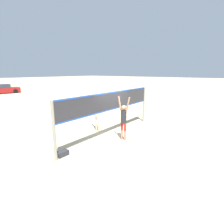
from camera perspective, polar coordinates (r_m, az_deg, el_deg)
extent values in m
plane|color=#C6B28C|center=(9.76, 0.00, -7.58)|extent=(200.00, 200.00, 0.00)
cylinder|color=gray|center=(7.07, -18.41, -6.13)|extent=(0.12, 0.12, 2.40)
cylinder|color=gray|center=(12.36, 10.36, 2.41)|extent=(0.12, 0.12, 2.40)
cube|color=#2D2D33|center=(9.26, 0.00, 3.63)|extent=(7.05, 0.02, 0.96)
cube|color=#1E4CB2|center=(9.20, 0.00, 6.39)|extent=(7.05, 0.03, 0.06)
cube|color=#1E4CB2|center=(9.35, 0.00, 0.90)|extent=(7.05, 0.03, 0.06)
cylinder|color=tan|center=(9.04, 4.24, -7.64)|extent=(0.11, 0.11, 0.50)
cylinder|color=red|center=(8.89, 4.29, -4.88)|extent=(0.12, 0.12, 0.41)
cylinder|color=tan|center=(9.14, 3.20, -7.38)|extent=(0.11, 0.11, 0.50)
cylinder|color=red|center=(8.99, 3.23, -4.65)|extent=(0.12, 0.12, 0.41)
cylinder|color=#26262D|center=(8.79, 3.81, -1.48)|extent=(0.28, 0.28, 0.65)
sphere|color=tan|center=(8.69, 3.86, 1.40)|extent=(0.25, 0.25, 0.25)
cylinder|color=tan|center=(8.52, 5.24, 2.49)|extent=(0.08, 0.23, 0.73)
cylinder|color=tan|center=(8.79, 2.56, 2.87)|extent=(0.08, 0.23, 0.73)
cylinder|color=beige|center=(10.48, -5.17, -4.73)|extent=(0.11, 0.11, 0.49)
cylinder|color=white|center=(10.35, -5.22, -2.36)|extent=(0.12, 0.12, 0.40)
cylinder|color=beige|center=(10.35, -4.36, -4.95)|extent=(0.11, 0.11, 0.49)
cylinder|color=white|center=(10.22, -4.40, -2.55)|extent=(0.12, 0.12, 0.40)
cylinder|color=beige|center=(10.16, -4.87, 0.38)|extent=(0.28, 0.28, 0.64)
sphere|color=beige|center=(10.07, -4.92, 2.83)|extent=(0.25, 0.25, 0.25)
cylinder|color=beige|center=(10.21, -5.94, 4.05)|extent=(0.08, 0.23, 0.71)
cylinder|color=beige|center=(9.88, -3.90, 3.79)|extent=(0.08, 0.23, 0.71)
sphere|color=white|center=(8.88, 5.41, -9.07)|extent=(0.21, 0.21, 0.21)
cube|color=#2D2D33|center=(7.78, -15.91, -12.87)|extent=(0.49, 0.29, 0.21)
cube|color=maroon|center=(33.17, -31.65, 6.09)|extent=(4.48, 2.40, 0.77)
cube|color=#2D333D|center=(33.07, -32.15, 7.19)|extent=(2.13, 1.94, 0.58)
cylinder|color=black|center=(34.34, -29.80, 6.16)|extent=(0.66, 0.30, 0.64)
cylinder|color=black|center=(32.65, -29.00, 5.97)|extent=(0.66, 0.30, 0.64)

